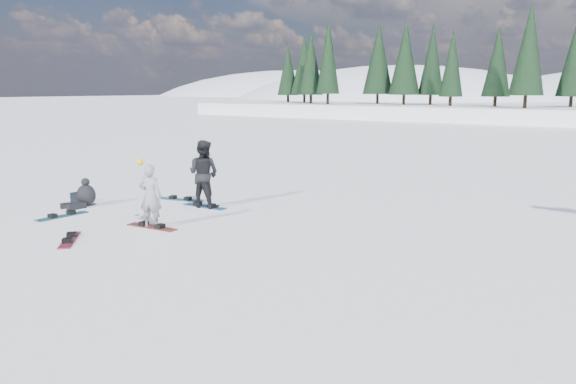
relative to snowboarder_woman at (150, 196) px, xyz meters
The scene contains 10 objects.
ground 0.95m from the snowboarder_woman, 20.06° to the right, with size 420.00×420.00×0.00m, color white.
snowboarder_woman is the anchor object (origin of this frame).
snowboarder_man 2.73m from the snowboarder_woman, 103.89° to the left, with size 0.98×0.77×2.02m, color black.
seated_rider 3.80m from the snowboarder_woman, 169.90° to the left, with size 0.71×1.07×0.86m.
gear_bag 4.56m from the snowboarder_woman, 168.26° to the left, with size 0.45×0.30×0.30m, color black.
snowboard_woman 0.82m from the snowboarder_woman, 30.96° to the left, with size 1.50×0.28×0.03m, color maroon.
snowboard_man 2.85m from the snowboarder_woman, 103.89° to the left, with size 1.50×0.28×0.03m, color #1A5A93.
snowboard_loose_a 3.18m from the snowboarder_woman, 169.00° to the right, with size 1.50×0.28×0.03m, color #16617A.
snowboard_loose_b 2.21m from the snowboarder_woman, 107.85° to the right, with size 1.50×0.28×0.03m, color maroon.
snowboard_loose_c 3.69m from the snowboarder_woman, 124.12° to the left, with size 1.50×0.28×0.03m, color #196E8D.
Camera 1 is at (10.49, -9.31, 3.53)m, focal length 35.00 mm.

